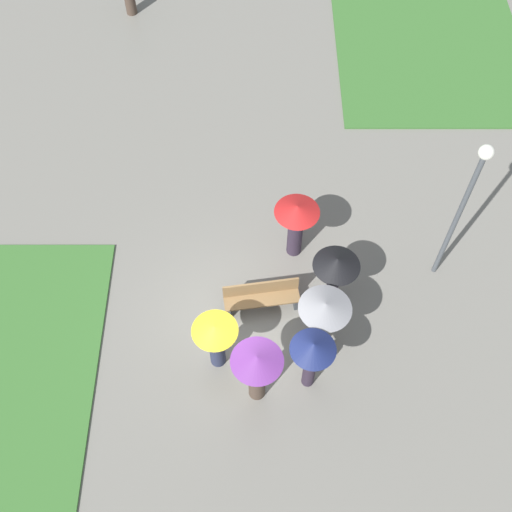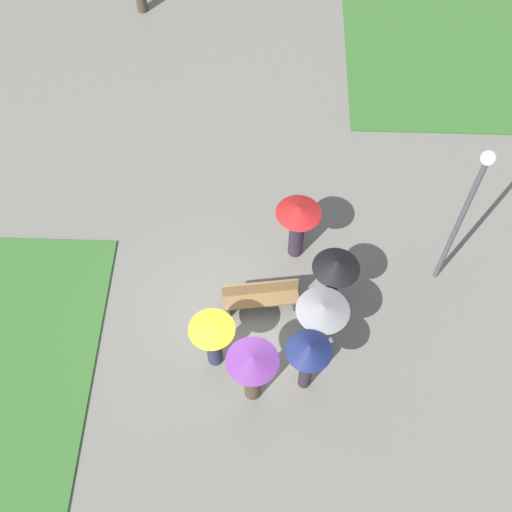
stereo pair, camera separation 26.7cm
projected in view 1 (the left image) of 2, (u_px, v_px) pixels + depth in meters
ground_plane at (237, 329)px, 15.38m from camera, size 90.00×90.00×0.00m
lawn_patch_far at (430, 50)px, 20.79m from camera, size 6.06×6.96×0.06m
park_bench at (262, 296)px, 15.34m from camera, size 1.86×0.68×0.90m
lamp_post at (466, 199)px, 13.82m from camera, size 0.32×0.32×4.59m
crowd_person_yellow at (216, 338)px, 13.95m from camera, size 1.02×1.02×1.74m
crowd_person_grey at (324, 313)px, 13.99m from camera, size 1.18×1.18×1.87m
crowd_person_black at (336, 268)px, 14.64m from camera, size 1.10×1.10×1.80m
crowd_person_purple at (257, 369)px, 13.38m from camera, size 1.11×1.11×1.96m
crowd_person_navy at (312, 354)px, 13.40m from camera, size 0.98×0.98×1.99m
crowd_person_red at (297, 220)px, 15.50m from camera, size 1.10×1.10×1.88m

